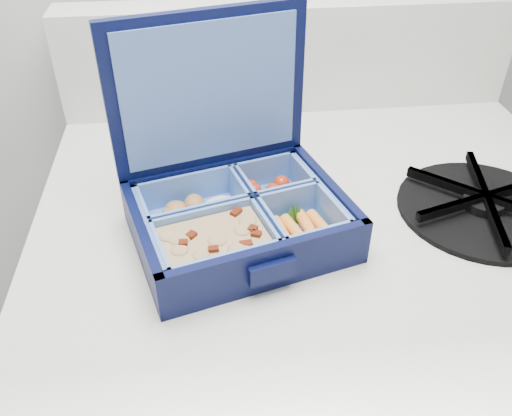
{
  "coord_description": "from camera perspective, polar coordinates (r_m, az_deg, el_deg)",
  "views": [
    {
      "loc": [
        -0.15,
        1.21,
        1.31
      ],
      "look_at": [
        -0.1,
        1.65,
        0.98
      ],
      "focal_mm": 38.0,
      "sensor_mm": 36.0,
      "label": 1
    }
  ],
  "objects": [
    {
      "name": "fork",
      "position": [
        0.65,
        1.94,
        3.41
      ],
      "size": [
        0.06,
        0.2,
        0.01
      ],
      "primitive_type": null,
      "rotation": [
        0.0,
        0.0,
        -0.18
      ],
      "color": "#AEAEAE",
      "rests_on": "stove"
    },
    {
      "name": "bento_box",
      "position": [
        0.54,
        -1.76,
        -1.25
      ],
      "size": [
        0.24,
        0.21,
        0.05
      ],
      "primitive_type": null,
      "rotation": [
        0.0,
        0.0,
        0.27
      ],
      "color": "black",
      "rests_on": "stove"
    },
    {
      "name": "burner_grate_rear",
      "position": [
        0.73,
        -5.57,
        8.31
      ],
      "size": [
        0.24,
        0.24,
        0.02
      ],
      "primitive_type": "cylinder",
      "rotation": [
        0.0,
        0.0,
        0.39
      ],
      "color": "black",
      "rests_on": "stove"
    },
    {
      "name": "burner_grate",
      "position": [
        0.64,
        22.92,
        0.66
      ],
      "size": [
        0.23,
        0.23,
        0.03
      ],
      "primitive_type": "cylinder",
      "rotation": [
        0.0,
        0.0,
        0.29
      ],
      "color": "black",
      "rests_on": "stove"
    }
  ]
}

